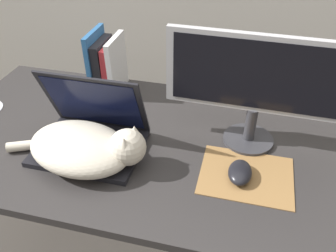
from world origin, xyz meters
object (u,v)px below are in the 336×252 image
(external_monitor, at_px, (258,83))
(cat, at_px, (86,148))
(book_row, at_px, (107,65))
(computer_mouse, at_px, (240,172))
(laptop, at_px, (91,134))

(external_monitor, bearing_deg, cat, -154.66)
(cat, bearing_deg, book_row, 103.20)
(computer_mouse, bearing_deg, cat, -174.73)
(external_monitor, relative_size, computer_mouse, 5.26)
(external_monitor, height_order, computer_mouse, external_monitor)
(laptop, height_order, cat, laptop)
(laptop, relative_size, external_monitor, 0.60)
(laptop, xyz_separation_m, cat, (0.02, -0.08, 0.01))
(cat, bearing_deg, computer_mouse, 5.27)
(laptop, distance_m, book_row, 0.37)
(computer_mouse, bearing_deg, external_monitor, 85.93)
(computer_mouse, bearing_deg, laptop, 175.98)
(cat, height_order, computer_mouse, cat)
(laptop, height_order, book_row, laptop)
(laptop, distance_m, external_monitor, 0.54)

